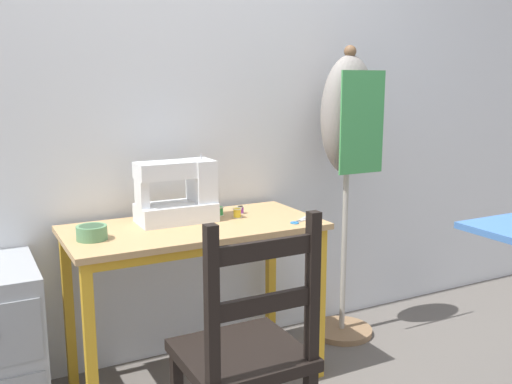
{
  "coord_description": "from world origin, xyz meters",
  "views": [
    {
      "loc": [
        -0.85,
        -1.93,
        1.31
      ],
      "look_at": [
        0.28,
        0.24,
        0.84
      ],
      "focal_mm": 40.0,
      "sensor_mm": 36.0,
      "label": 1
    }
  ],
  "objects_px": {
    "thread_spool_far_edge": "(241,210)",
    "dress_form": "(348,134)",
    "scissors": "(298,221)",
    "sewing_machine": "(180,193)",
    "fabric_bowl": "(92,232)",
    "wooden_chair": "(245,356)",
    "thread_spool_near_machine": "(220,211)",
    "thread_spool_mid_table": "(237,213)"
  },
  "relations": [
    {
      "from": "thread_spool_far_edge",
      "to": "dress_form",
      "type": "distance_m",
      "value": 0.67
    },
    {
      "from": "scissors",
      "to": "thread_spool_far_edge",
      "type": "height_order",
      "value": "thread_spool_far_edge"
    },
    {
      "from": "sewing_machine",
      "to": "fabric_bowl",
      "type": "xyz_separation_m",
      "value": [
        -0.4,
        -0.12,
        -0.1
      ]
    },
    {
      "from": "fabric_bowl",
      "to": "wooden_chair",
      "type": "relative_size",
      "value": 0.13
    },
    {
      "from": "fabric_bowl",
      "to": "thread_spool_near_machine",
      "type": "height_order",
      "value": "fabric_bowl"
    },
    {
      "from": "thread_spool_mid_table",
      "to": "dress_form",
      "type": "distance_m",
      "value": 0.72
    },
    {
      "from": "dress_form",
      "to": "thread_spool_near_machine",
      "type": "bearing_deg",
      "value": 178.6
    },
    {
      "from": "scissors",
      "to": "dress_form",
      "type": "xyz_separation_m",
      "value": [
        0.44,
        0.25,
        0.34
      ]
    },
    {
      "from": "wooden_chair",
      "to": "dress_form",
      "type": "xyz_separation_m",
      "value": [
        0.94,
        0.75,
        0.62
      ]
    },
    {
      "from": "thread_spool_far_edge",
      "to": "wooden_chair",
      "type": "height_order",
      "value": "wooden_chair"
    },
    {
      "from": "sewing_machine",
      "to": "scissors",
      "type": "bearing_deg",
      "value": -29.5
    },
    {
      "from": "thread_spool_near_machine",
      "to": "wooden_chair",
      "type": "bearing_deg",
      "value": -108.34
    },
    {
      "from": "wooden_chair",
      "to": "dress_form",
      "type": "relative_size",
      "value": 0.62
    },
    {
      "from": "fabric_bowl",
      "to": "scissors",
      "type": "xyz_separation_m",
      "value": [
        0.85,
        -0.13,
        -0.03
      ]
    },
    {
      "from": "thread_spool_near_machine",
      "to": "dress_form",
      "type": "distance_m",
      "value": 0.76
    },
    {
      "from": "sewing_machine",
      "to": "wooden_chair",
      "type": "distance_m",
      "value": 0.85
    },
    {
      "from": "fabric_bowl",
      "to": "thread_spool_near_machine",
      "type": "relative_size",
      "value": 2.93
    },
    {
      "from": "sewing_machine",
      "to": "fabric_bowl",
      "type": "relative_size",
      "value": 2.97
    },
    {
      "from": "sewing_machine",
      "to": "dress_form",
      "type": "relative_size",
      "value": 0.23
    },
    {
      "from": "fabric_bowl",
      "to": "wooden_chair",
      "type": "height_order",
      "value": "wooden_chair"
    },
    {
      "from": "scissors",
      "to": "dress_form",
      "type": "height_order",
      "value": "dress_form"
    },
    {
      "from": "fabric_bowl",
      "to": "dress_form",
      "type": "xyz_separation_m",
      "value": [
        1.29,
        0.12,
        0.31
      ]
    },
    {
      "from": "thread_spool_near_machine",
      "to": "thread_spool_far_edge",
      "type": "bearing_deg",
      "value": -4.63
    },
    {
      "from": "fabric_bowl",
      "to": "scissors",
      "type": "relative_size",
      "value": 0.86
    },
    {
      "from": "sewing_machine",
      "to": "thread_spool_mid_table",
      "type": "height_order",
      "value": "sewing_machine"
    },
    {
      "from": "thread_spool_far_edge",
      "to": "fabric_bowl",
      "type": "bearing_deg",
      "value": -169.48
    },
    {
      "from": "thread_spool_near_machine",
      "to": "thread_spool_mid_table",
      "type": "height_order",
      "value": "thread_spool_mid_table"
    },
    {
      "from": "thread_spool_mid_table",
      "to": "wooden_chair",
      "type": "height_order",
      "value": "wooden_chair"
    },
    {
      "from": "scissors",
      "to": "thread_spool_mid_table",
      "type": "bearing_deg",
      "value": 136.13
    },
    {
      "from": "thread_spool_near_machine",
      "to": "wooden_chair",
      "type": "distance_m",
      "value": 0.86
    },
    {
      "from": "scissors",
      "to": "thread_spool_mid_table",
      "type": "relative_size",
      "value": 3.23
    },
    {
      "from": "wooden_chair",
      "to": "thread_spool_near_machine",
      "type": "bearing_deg",
      "value": 71.66
    },
    {
      "from": "thread_spool_near_machine",
      "to": "scissors",
      "type": "bearing_deg",
      "value": -46.75
    },
    {
      "from": "fabric_bowl",
      "to": "thread_spool_mid_table",
      "type": "xyz_separation_m",
      "value": [
        0.65,
        0.06,
        -0.01
      ]
    },
    {
      "from": "thread_spool_near_machine",
      "to": "dress_form",
      "type": "xyz_separation_m",
      "value": [
        0.69,
        -0.02,
        0.32
      ]
    },
    {
      "from": "dress_form",
      "to": "thread_spool_mid_table",
      "type": "bearing_deg",
      "value": -174.73
    },
    {
      "from": "fabric_bowl",
      "to": "thread_spool_far_edge",
      "type": "bearing_deg",
      "value": 10.52
    },
    {
      "from": "wooden_chair",
      "to": "dress_form",
      "type": "distance_m",
      "value": 1.35
    },
    {
      "from": "sewing_machine",
      "to": "dress_form",
      "type": "bearing_deg",
      "value": -0.05
    },
    {
      "from": "thread_spool_near_machine",
      "to": "wooden_chair",
      "type": "xyz_separation_m",
      "value": [
        -0.25,
        -0.76,
        -0.3
      ]
    },
    {
      "from": "thread_spool_mid_table",
      "to": "thread_spool_far_edge",
      "type": "height_order",
      "value": "thread_spool_mid_table"
    },
    {
      "from": "thread_spool_mid_table",
      "to": "thread_spool_far_edge",
      "type": "xyz_separation_m",
      "value": [
        0.05,
        0.07,
        -0.0
      ]
    }
  ]
}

